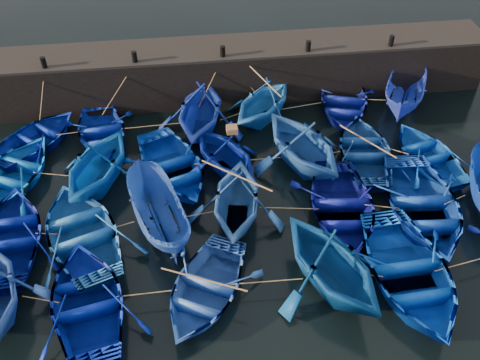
{
  "coord_description": "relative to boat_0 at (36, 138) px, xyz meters",
  "views": [
    {
      "loc": [
        -1.94,
        -12.3,
        15.09
      ],
      "look_at": [
        0.0,
        3.2,
        0.7
      ],
      "focal_mm": 40.0,
      "sensor_mm": 36.0,
      "label": 1
    }
  ],
  "objects": [
    {
      "name": "boat_13",
      "position": [
        -0.02,
        -5.85,
        0.06
      ],
      "size": [
        3.94,
        5.24,
        1.03
      ],
      "primitive_type": "imported",
      "rotation": [
        0.0,
        0.0,
        3.22
      ],
      "color": "#000F7B",
      "rests_on": "ground"
    },
    {
      "name": "boat_1",
      "position": [
        2.82,
        0.09,
        0.01
      ],
      "size": [
        3.87,
        4.92,
        0.93
      ],
      "primitive_type": "imported",
      "rotation": [
        0.0,
        0.0,
        0.16
      ],
      "color": "#07218F",
      "rests_on": "ground"
    },
    {
      "name": "loose_oars",
      "position": [
        9.87,
        -4.13,
        1.16
      ],
      "size": [
        9.67,
        11.74,
        1.39
      ],
      "color": "#99724C",
      "rests_on": "ground"
    },
    {
      "name": "boat_12",
      "position": [
        16.81,
        -3.22,
        -0.01
      ],
      "size": [
        3.91,
        4.86,
        0.89
      ],
      "primitive_type": "imported",
      "rotation": [
        0.0,
        0.0,
        3.35
      ],
      "color": "blue",
      "rests_on": "ground"
    },
    {
      "name": "boat_16",
      "position": [
        8.26,
        -5.56,
        0.68
      ],
      "size": [
        4.47,
        4.94,
        2.27
      ],
      "primitive_type": "imported",
      "rotation": [
        0.0,
        0.0,
        -0.19
      ],
      "color": "#215395",
      "rests_on": "ground"
    },
    {
      "name": "boat_24",
      "position": [
        13.68,
        -9.29,
        0.13
      ],
      "size": [
        4.28,
        5.81,
        1.17
      ],
      "primitive_type": "imported",
      "rotation": [
        0.0,
        0.0,
        0.05
      ],
      "color": "blue",
      "rests_on": "ground"
    },
    {
      "name": "boat_3",
      "position": [
        10.27,
        0.69,
        0.63
      ],
      "size": [
        5.4,
        5.43,
        2.17
      ],
      "primitive_type": "imported",
      "rotation": [
        0.0,
        0.0,
        -0.75
      ],
      "color": "blue",
      "rests_on": "ground"
    },
    {
      "name": "boat_0",
      "position": [
        0.0,
        0.0,
        0.0
      ],
      "size": [
        5.2,
        5.37,
        0.91
      ],
      "primitive_type": "imported",
      "rotation": [
        0.0,
        0.0,
        2.45
      ],
      "color": "#001583",
      "rests_on": "ground"
    },
    {
      "name": "boat_2",
      "position": [
        7.31,
        0.2,
        0.77
      ],
      "size": [
        4.98,
        5.46,
        2.44
      ],
      "primitive_type": "imported",
      "rotation": [
        0.0,
        0.0,
        -0.24
      ],
      "color": "#122CA1",
      "rests_on": "ground"
    },
    {
      "name": "boat_5",
      "position": [
        17.14,
        0.81,
        0.47
      ],
      "size": [
        3.82,
        5.09,
        1.85
      ],
      "primitive_type": "imported",
      "rotation": [
        0.0,
        0.0,
        -0.48
      ],
      "color": "blue",
      "rests_on": "ground"
    },
    {
      "name": "boat_11",
      "position": [
        14.18,
        -2.68,
        0.03
      ],
      "size": [
        3.91,
        5.08,
        0.98
      ],
      "primitive_type": "imported",
      "rotation": [
        0.0,
        0.0,
        3.02
      ],
      "color": "navy",
      "rests_on": "ground"
    },
    {
      "name": "bollard_1",
      "position": [
        4.58,
        2.3,
        2.42
      ],
      "size": [
        0.24,
        0.24,
        0.5
      ],
      "primitive_type": "cylinder",
      "color": "black",
      "rests_on": "quay_top"
    },
    {
      "name": "quay_wall",
      "position": [
        8.58,
        3.2,
        0.8
      ],
      "size": [
        26.0,
        2.5,
        2.5
      ],
      "primitive_type": "cube",
      "color": "black",
      "rests_on": "ground"
    },
    {
      "name": "boat_9",
      "position": [
        8.12,
        -2.76,
        0.6
      ],
      "size": [
        4.97,
        5.17,
        2.1
      ],
      "primitive_type": "imported",
      "rotation": [
        0.0,
        0.0,
        3.66
      ],
      "color": "#001376",
      "rests_on": "ground"
    },
    {
      "name": "boat_10",
      "position": [
        11.37,
        -2.75,
        0.8
      ],
      "size": [
        5.66,
        6.01,
        2.51
      ],
      "primitive_type": "imported",
      "rotation": [
        0.0,
        0.0,
        3.55
      ],
      "color": "#194C93",
      "rests_on": "ground"
    },
    {
      "name": "boat_22",
      "position": [
        6.77,
        -8.97,
        0.01
      ],
      "size": [
        4.93,
        5.47,
        0.93
      ],
      "primitive_type": "imported",
      "rotation": [
        0.0,
        0.0,
        -0.48
      ],
      "color": "blue",
      "rests_on": "ground"
    },
    {
      "name": "boat_7",
      "position": [
        3.0,
        -2.91,
        0.72
      ],
      "size": [
        5.33,
        5.65,
        2.36
      ],
      "primitive_type": "imported",
      "rotation": [
        0.0,
        0.0,
        2.73
      ],
      "color": "#074CA6",
      "rests_on": "ground"
    },
    {
      "name": "ground",
      "position": [
        8.58,
        -7.3,
        -0.45
      ],
      "size": [
        120.0,
        120.0,
        0.0
      ],
      "primitive_type": "plane",
      "color": "black",
      "rests_on": "ground"
    },
    {
      "name": "boat_23",
      "position": [
        10.98,
        -9.04,
        0.8
      ],
      "size": [
        5.69,
        6.03,
        2.51
      ],
      "primitive_type": "imported",
      "rotation": [
        0.0,
        0.0,
        0.42
      ],
      "color": "navy",
      "rests_on": "ground"
    },
    {
      "name": "boat_4",
      "position": [
        14.22,
        1.02,
        0.04
      ],
      "size": [
        4.54,
        5.51,
        0.99
      ],
      "primitive_type": "imported",
      "rotation": [
        0.0,
        0.0,
        -0.26
      ],
      "color": "navy",
      "rests_on": "ground"
    },
    {
      "name": "bollard_3",
      "position": [
        12.58,
        2.3,
        2.42
      ],
      "size": [
        0.24,
        0.24,
        0.5
      ],
      "primitive_type": "cylinder",
      "color": "black",
      "rests_on": "quay_top"
    },
    {
      "name": "boat_21",
      "position": [
        3.0,
        -9.0,
        0.06
      ],
      "size": [
        4.46,
        5.55,
        1.02
      ],
      "primitive_type": "imported",
      "rotation": [
        0.0,
        0.0,
        3.35
      ],
      "color": "#001485",
      "rests_on": "ground"
    },
    {
      "name": "wooden_crate",
      "position": [
        8.42,
        -2.76,
        1.77
      ],
      "size": [
        0.44,
        0.43,
        0.24
      ],
      "primitive_type": "cube",
      "color": "brown",
      "rests_on": "boat_9"
    },
    {
      "name": "bollard_0",
      "position": [
        0.58,
        2.3,
        2.42
      ],
      "size": [
        0.24,
        0.24,
        0.5
      ],
      "primitive_type": "cylinder",
      "color": "black",
      "rests_on": "quay_top"
    },
    {
      "name": "quay_top",
      "position": [
        8.58,
        3.2,
        2.11
      ],
      "size": [
        26.0,
        2.5,
        0.12
      ],
      "primitive_type": "cube",
      "color": "black",
      "rests_on": "quay_wall"
    },
    {
      "name": "bollard_4",
      "position": [
        16.58,
        2.3,
        2.42
      ],
      "size": [
        0.24,
        0.24,
        0.5
      ],
      "primitive_type": "cylinder",
      "color": "black",
      "rests_on": "quay_top"
    },
    {
      "name": "boat_18",
      "position": [
        15.31,
        -6.27,
        0.14
      ],
      "size": [
        4.5,
        5.99,
        1.18
      ],
      "primitive_type": "imported",
      "rotation": [
        0.0,
        0.0,
        -0.08
      ],
      "color": "#093396",
      "rests_on": "ground"
    },
    {
      "name": "boat_14",
      "position": [
        2.56,
        -5.99,
        0.09
      ],
      "size": [
        5.36,
        6.25,
        1.09
      ],
      "primitive_type": "imported",
      "rotation": [
        0.0,
        0.0,
        3.49
      ],
      "color": "#1656AE",
      "rests_on": "ground"
    },
    {
      "name": "mooring_ropes",
      "position": [
        8.67,
        -2.39,
        0.43
      ],
      "size": [
        17.23,
        11.55,
        2.1
      ],
      "color": "tan",
      "rests_on": "ground"
    },
    {
      "name": "boat_8",
      "position": [
        5.92,
        -2.73,
        0.06
      ],
      "size": [
        5.05,
        5.91,
        1.04
      ],
      "primitive_type": "imported",
      "rotation": [
        0.0,
        0.0,
        0.34
      ],
      "color": "#0435B1",
      "rests_on": "ground"
    },
    {
      "name": "boat_17",
      "position": [
        12.25,
        -5.92,
        0.08
      ],
      "size": [
        4.17,
        5.48,
        1.07
      ],
      "primitive_type": "imported",
      "rotation": [
        0.0,
        0.0,
        -0.1
      ],
      "color": "#060C74",
      "rests_on": "ground"
    },
    {
      "name": "boat_15",
      "position": [
        5.32,
        -5.72,
        0.43
      ],
      "size": [
        2.96,
        4.87,
        1.77
      ],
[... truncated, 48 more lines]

